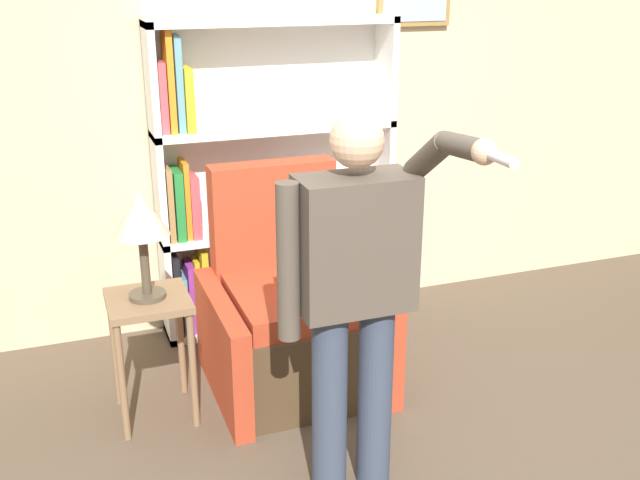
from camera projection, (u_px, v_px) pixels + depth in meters
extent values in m
cube|color=beige|center=(302.00, 98.00, 4.63)|extent=(8.00, 0.06, 2.80)
cube|color=white|center=(159.00, 191.00, 4.33)|extent=(0.04, 0.28, 1.90)
cube|color=white|center=(383.00, 169.00, 4.79)|extent=(0.04, 0.28, 1.90)
cube|color=white|center=(270.00, 174.00, 4.68)|extent=(1.46, 0.01, 1.90)
cube|color=white|center=(280.00, 317.00, 4.88)|extent=(1.46, 0.28, 0.04)
cube|color=white|center=(278.00, 228.00, 4.67)|extent=(1.46, 0.28, 0.04)
cube|color=white|center=(276.00, 128.00, 4.45)|extent=(1.46, 0.28, 0.04)
cube|color=white|center=(273.00, 21.00, 4.24)|extent=(1.46, 0.28, 0.04)
cube|color=black|center=(175.00, 293.00, 4.57)|extent=(0.04, 0.23, 0.51)
cube|color=#5B99A8|center=(184.00, 302.00, 4.61)|extent=(0.03, 0.19, 0.36)
cube|color=purple|center=(190.00, 296.00, 4.61)|extent=(0.04, 0.20, 0.43)
cube|color=gold|center=(197.00, 293.00, 4.62)|extent=(0.03, 0.16, 0.46)
cube|color=gold|center=(204.00, 288.00, 4.63)|extent=(0.04, 0.21, 0.52)
cube|color=#9E7A47|center=(168.00, 203.00, 4.37)|extent=(0.03, 0.24, 0.43)
cube|color=#238438|center=(177.00, 204.00, 4.39)|extent=(0.05, 0.23, 0.41)
cube|color=orange|center=(185.00, 199.00, 4.40)|extent=(0.03, 0.20, 0.46)
cube|color=#BC4C56|center=(193.00, 205.00, 4.43)|extent=(0.05, 0.21, 0.37)
cube|color=#BC4C56|center=(162.00, 98.00, 4.16)|extent=(0.04, 0.16, 0.39)
cube|color=orange|center=(169.00, 81.00, 4.15)|extent=(0.04, 0.19, 0.57)
cube|color=#5B99A8|center=(178.00, 84.00, 4.17)|extent=(0.04, 0.17, 0.54)
cube|color=gold|center=(187.00, 99.00, 4.21)|extent=(0.05, 0.21, 0.36)
cube|color=#4C3823|center=(294.00, 346.00, 4.05)|extent=(0.69, 0.81, 0.48)
cube|color=#B23D23|center=(296.00, 299.00, 3.91)|extent=(0.65, 0.69, 0.12)
cube|color=#B23D23|center=(273.00, 243.00, 4.21)|extent=(0.69, 0.16, 0.93)
cube|color=#B23D23|center=(222.00, 349.00, 3.90)|extent=(0.10, 0.89, 0.58)
cube|color=#B23D23|center=(362.00, 326.00, 4.16)|extent=(0.10, 0.89, 0.58)
cylinder|color=#384256|center=(329.00, 404.00, 3.16)|extent=(0.15, 0.15, 0.86)
cylinder|color=#384256|center=(375.00, 395.00, 3.22)|extent=(0.15, 0.15, 0.86)
cube|color=#51473D|center=(355.00, 244.00, 2.95)|extent=(0.47, 0.24, 0.55)
sphere|color=#DBAD89|center=(357.00, 141.00, 2.80)|extent=(0.21, 0.21, 0.21)
cylinder|color=#51473D|center=(288.00, 263.00, 2.87)|extent=(0.09, 0.09, 0.64)
cylinder|color=#51473D|center=(429.00, 157.00, 2.80)|extent=(0.09, 0.28, 0.23)
cylinder|color=#51473D|center=(464.00, 147.00, 2.56)|extent=(0.08, 0.27, 0.10)
sphere|color=#DBAD89|center=(485.00, 152.00, 2.44)|extent=(0.09, 0.09, 0.09)
cylinder|color=white|center=(501.00, 158.00, 2.35)|extent=(0.04, 0.15, 0.04)
cube|color=#846647|center=(148.00, 301.00, 3.64)|extent=(0.39, 0.39, 0.04)
cylinder|color=#846647|center=(122.00, 383.00, 3.55)|extent=(0.04, 0.04, 0.62)
cylinder|color=#846647|center=(193.00, 371.00, 3.66)|extent=(0.04, 0.04, 0.62)
cylinder|color=#846647|center=(115.00, 351.00, 3.85)|extent=(0.04, 0.04, 0.62)
cylinder|color=#846647|center=(181.00, 340.00, 3.96)|extent=(0.04, 0.04, 0.62)
cylinder|color=#4C4233|center=(147.00, 295.00, 3.63)|extent=(0.18, 0.18, 0.02)
cylinder|color=#4C4233|center=(145.00, 264.00, 3.57)|extent=(0.04, 0.04, 0.30)
cone|color=beige|center=(140.00, 213.00, 3.48)|extent=(0.27, 0.27, 0.22)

